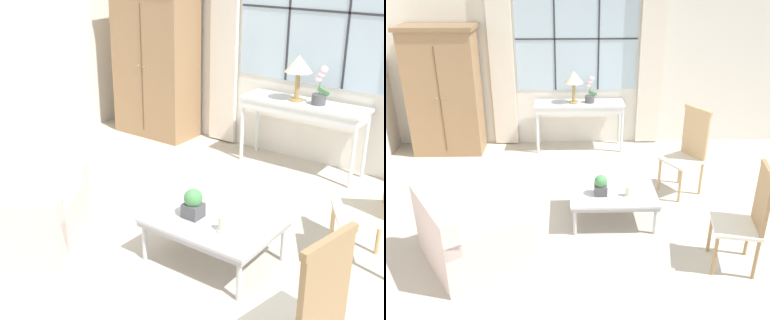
% 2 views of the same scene
% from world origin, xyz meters
% --- Properties ---
extents(ground_plane, '(14.00, 14.00, 0.00)m').
position_xyz_m(ground_plane, '(0.00, 0.00, 0.00)').
color(ground_plane, '#BCB2A3').
extents(wall_back_windowed, '(7.20, 0.14, 2.80)m').
position_xyz_m(wall_back_windowed, '(0.00, 3.02, 1.41)').
color(wall_back_windowed, silver).
rests_on(wall_back_windowed, ground_plane).
extents(armoire, '(1.15, 0.60, 1.98)m').
position_xyz_m(armoire, '(-2.07, 2.68, 1.00)').
color(armoire, '#93704C').
rests_on(armoire, ground_plane).
extents(console_table, '(1.43, 0.43, 0.78)m').
position_xyz_m(console_table, '(0.04, 2.72, 0.69)').
color(console_table, silver).
rests_on(console_table, ground_plane).
extents(table_lamp, '(0.30, 0.30, 0.51)m').
position_xyz_m(table_lamp, '(-0.06, 2.72, 1.18)').
color(table_lamp, '#9E7F47').
rests_on(table_lamp, console_table).
extents(potted_orchid, '(0.19, 0.15, 0.43)m').
position_xyz_m(potted_orchid, '(0.20, 2.73, 0.95)').
color(potted_orchid, '#4C4C51').
rests_on(potted_orchid, console_table).
extents(armchair_upholstered, '(1.28, 1.30, 0.78)m').
position_xyz_m(armchair_upholstered, '(-1.16, -0.17, 0.27)').
color(armchair_upholstered, beige).
rests_on(armchair_upholstered, ground_plane).
extents(side_chair_wooden, '(0.60, 0.60, 1.15)m').
position_xyz_m(side_chair_wooden, '(1.42, 1.23, 0.63)').
color(side_chair_wooden, beige).
rests_on(side_chair_wooden, ground_plane).
extents(accent_chair_wooden, '(0.51, 0.51, 1.10)m').
position_xyz_m(accent_chair_wooden, '(1.58, -0.37, 0.61)').
color(accent_chair_wooden, white).
rests_on(accent_chair_wooden, ground_plane).
extents(coffee_table, '(1.00, 0.76, 0.38)m').
position_xyz_m(coffee_table, '(0.36, 0.55, 0.34)').
color(coffee_table, '#BCBCC1').
rests_on(coffee_table, ground_plane).
extents(potted_plant_small, '(0.15, 0.15, 0.24)m').
position_xyz_m(potted_plant_small, '(0.21, 0.47, 0.50)').
color(potted_plant_small, '#4C4C51').
rests_on(potted_plant_small, coffee_table).
extents(pillar_candle, '(0.09, 0.09, 0.13)m').
position_xyz_m(pillar_candle, '(0.52, 0.42, 0.43)').
color(pillar_candle, silver).
rests_on(pillar_candle, coffee_table).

